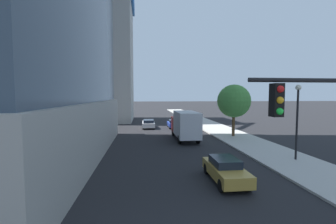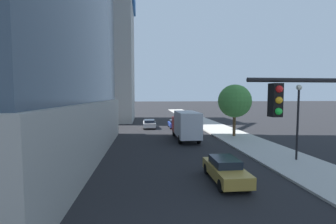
% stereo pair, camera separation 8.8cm
% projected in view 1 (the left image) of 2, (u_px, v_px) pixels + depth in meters
% --- Properties ---
extents(sidewalk, '(5.11, 120.00, 0.15)m').
position_uv_depth(sidewalk, '(247.00, 142.00, 25.57)').
color(sidewalk, '#B2AFA8').
rests_on(sidewalk, ground).
extents(construction_building, '(15.14, 20.08, 33.48)m').
position_uv_depth(construction_building, '(96.00, 49.00, 46.96)').
color(construction_building, '#B2AFA8').
rests_on(construction_building, ground).
extents(street_lamp, '(0.44, 0.44, 5.93)m').
position_uv_depth(street_lamp, '(297.00, 111.00, 18.16)').
color(street_lamp, black).
rests_on(street_lamp, sidewalk).
extents(street_tree, '(4.12, 4.12, 6.46)m').
position_uv_depth(street_tree, '(234.00, 101.00, 28.86)').
color(street_tree, brown).
rests_on(street_tree, sidewalk).
extents(car_white, '(1.92, 4.54, 1.41)m').
position_uv_depth(car_white, '(148.00, 124.00, 37.08)').
color(car_white, silver).
rests_on(car_white, ground).
extents(car_blue, '(1.74, 4.00, 1.34)m').
position_uv_depth(car_blue, '(174.00, 124.00, 37.35)').
color(car_blue, '#233D9E').
rests_on(car_blue, ground).
extents(car_gold, '(1.76, 4.30, 1.43)m').
position_uv_depth(car_gold, '(225.00, 170.00, 14.05)').
color(car_gold, '#AD8938').
rests_on(car_gold, ground).
extents(box_truck, '(2.35, 7.48, 3.38)m').
position_uv_depth(box_truck, '(185.00, 124.00, 27.13)').
color(box_truck, '#B21E1E').
rests_on(box_truck, ground).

